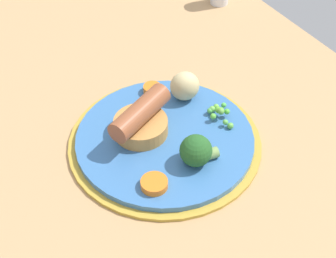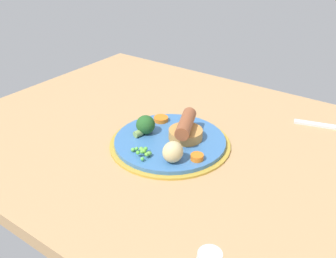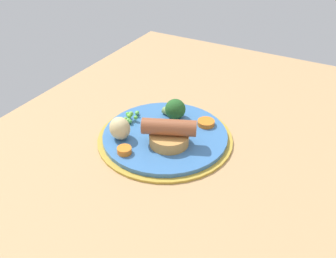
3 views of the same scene
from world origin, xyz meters
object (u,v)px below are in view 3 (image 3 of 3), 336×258
(dinner_plate, at_px, (165,137))
(sausage_pudding, at_px, (169,134))
(carrot_slice_0, at_px, (206,123))
(potato_chunk_0, at_px, (120,128))
(carrot_slice_2, at_px, (124,150))
(pea_pile, at_px, (130,116))
(broccoli_floret_near, at_px, (175,109))

(dinner_plate, height_order, sausage_pudding, sausage_pudding)
(dinner_plate, height_order, carrot_slice_0, carrot_slice_0)
(potato_chunk_0, xyz_separation_m, carrot_slice_0, (0.13, -0.13, -0.02))
(dinner_plate, bearing_deg, carrot_slice_0, -40.55)
(sausage_pudding, relative_size, potato_chunk_0, 2.35)
(dinner_plate, bearing_deg, carrot_slice_2, 159.22)
(dinner_plate, xyz_separation_m, potato_chunk_0, (-0.06, 0.07, 0.03))
(dinner_plate, distance_m, sausage_pudding, 0.05)
(pea_pile, relative_size, potato_chunk_0, 1.16)
(broccoli_floret_near, distance_m, potato_chunk_0, 0.13)
(pea_pile, height_order, broccoli_floret_near, broccoli_floret_near)
(broccoli_floret_near, bearing_deg, sausage_pudding, -57.65)
(carrot_slice_0, relative_size, carrot_slice_2, 1.31)
(pea_pile, distance_m, broccoli_floret_near, 0.10)
(sausage_pudding, distance_m, carrot_slice_0, 0.10)
(sausage_pudding, bearing_deg, carrot_slice_2, 25.52)
(sausage_pudding, height_order, pea_pile, sausage_pudding)
(pea_pile, height_order, potato_chunk_0, potato_chunk_0)
(sausage_pudding, bearing_deg, dinner_plate, -71.63)
(pea_pile, relative_size, broccoli_floret_near, 0.96)
(carrot_slice_2, bearing_deg, potato_chunk_0, 43.26)
(carrot_slice_0, bearing_deg, potato_chunk_0, 134.14)
(potato_chunk_0, xyz_separation_m, carrot_slice_2, (-0.04, -0.03, -0.02))
(pea_pile, bearing_deg, carrot_slice_2, -151.98)
(carrot_slice_0, bearing_deg, dinner_plate, 139.45)
(pea_pile, bearing_deg, dinner_plate, -94.64)
(broccoli_floret_near, bearing_deg, carrot_slice_0, 16.75)
(sausage_pudding, xyz_separation_m, pea_pile, (0.03, 0.11, -0.01))
(dinner_plate, height_order, carrot_slice_2, carrot_slice_2)
(pea_pile, bearing_deg, carrot_slice_0, -67.29)
(carrot_slice_2, bearing_deg, sausage_pudding, -41.38)
(potato_chunk_0, relative_size, carrot_slice_0, 1.28)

